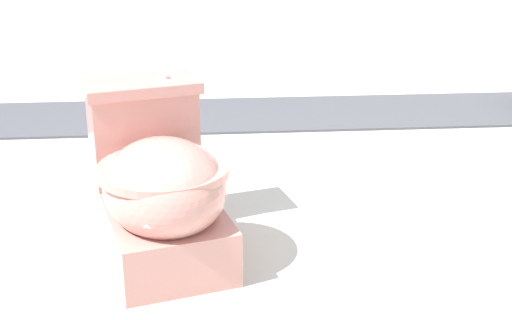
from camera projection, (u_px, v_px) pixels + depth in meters
ground_plane at (172, 215)px, 2.52m from camera, size 14.00×14.00×0.00m
gravel_strip at (279, 114)px, 3.60m from camera, size 0.56×8.00×0.01m
toilet at (159, 187)px, 2.19m from camera, size 0.71×0.52×0.52m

